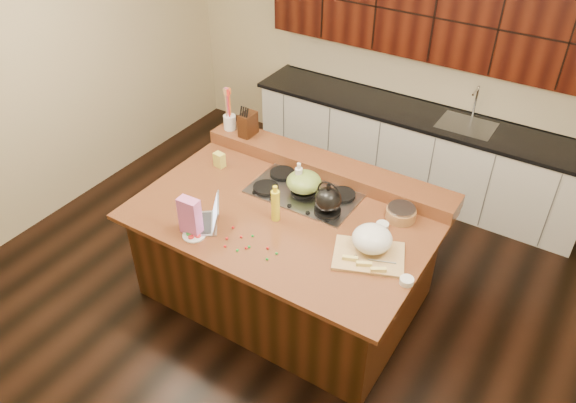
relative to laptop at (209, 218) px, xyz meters
The scene contains 32 objects.
room 0.72m from the laptop, 46.48° to the left, with size 5.52×5.02×2.72m.
island 0.80m from the laptop, 46.48° to the left, with size 2.40×1.60×0.92m.
back_ledge 1.22m from the laptop, 69.72° to the left, with size 2.40×0.30×0.12m, color black.
cooktop 0.86m from the laptop, 60.42° to the left, with size 0.92×0.52×0.05m.
back_counter 2.77m from the laptop, 74.84° to the left, with size 3.70×0.66×2.40m.
kettle 0.95m from the laptop, 40.41° to the left, with size 0.22×0.22×0.20m, color black.
green_bowl 0.86m from the laptop, 60.42° to the left, with size 0.30×0.30×0.16m, color olive.
laptop is the anchor object (origin of this frame).
oil_bottle 0.53m from the laptop, 39.55° to the left, with size 0.07×0.07×0.27m, color yellow.
vinegar_bottle 0.83m from the laptop, 62.75° to the left, with size 0.06×0.06×0.25m, color silver.
wooden_tray 1.28m from the laptop, 17.36° to the left, with size 0.62×0.54×0.21m.
ramekin_a 1.25m from the laptop, 23.75° to the left, with size 0.10×0.10×0.04m, color white.
ramekin_b 1.59m from the laptop, ahead, with size 0.10×0.10×0.04m, color white.
ramekin_c 1.36m from the laptop, 30.35° to the left, with size 0.10×0.10×0.04m, color white.
strainer_bowl 1.53m from the laptop, 35.04° to the left, with size 0.24×0.24×0.09m, color #996B3F.
kitchen_timer 1.19m from the laptop, 11.49° to the left, with size 0.08×0.08×0.07m, color silver.
pink_bag 0.18m from the laptop, 110.62° to the right, with size 0.17×0.09×0.31m, color #D464A8.
candy_plate 0.18m from the laptop, 93.55° to the right, with size 0.18×0.18×0.01m, color white.
package_box 0.84m from the laptop, 122.08° to the left, with size 0.10×0.07×0.14m, color #D2C84A.
utensil_crock 1.32m from the laptop, 119.44° to the left, with size 0.12×0.12×0.14m, color white.
knife_block 1.24m from the laptop, 110.58° to the left, with size 0.11×0.18×0.22m, color black.
gumdrop_0 0.31m from the laptop, ahead, with size 0.02×0.02×0.02m, color red.
gumdrop_1 0.44m from the laptop, ahead, with size 0.02×0.02×0.02m, color #198C26.
gumdrop_2 0.43m from the laptop, 11.04° to the right, with size 0.02×0.02×0.02m, color red.
gumdrop_3 0.38m from the laptop, ahead, with size 0.02×0.02×0.02m, color #198C26.
gumdrop_4 0.20m from the laptop, 17.21° to the left, with size 0.02×0.02×0.02m, color red.
gumdrop_5 0.40m from the laptop, 20.23° to the right, with size 0.02×0.02×0.02m, color #198C26.
gumdrop_6 0.56m from the laptop, ahead, with size 0.02×0.02×0.02m, color red.
gumdrop_7 0.64m from the laptop, ahead, with size 0.02×0.02×0.02m, color #198C26.
gumdrop_8 0.25m from the laptop, 17.90° to the right, with size 0.02×0.02×0.02m, color red.
gumdrop_9 0.63m from the laptop, ahead, with size 0.02×0.02×0.02m, color #198C26.
gumdrop_10 0.32m from the laptop, 29.16° to the right, with size 0.02×0.02×0.02m, color red.
Camera 1 is at (1.94, -3.02, 3.73)m, focal length 35.00 mm.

